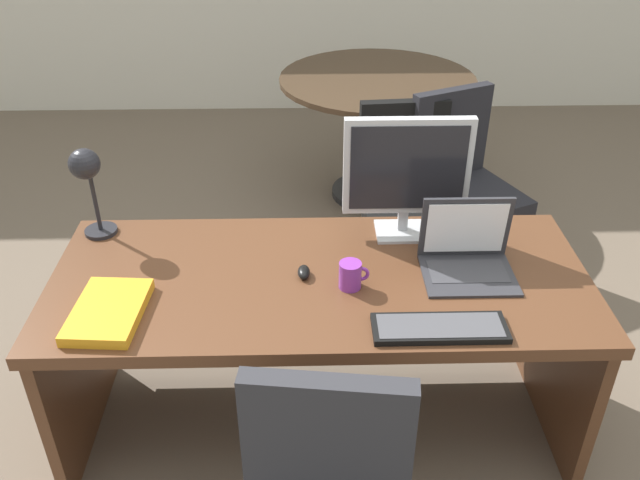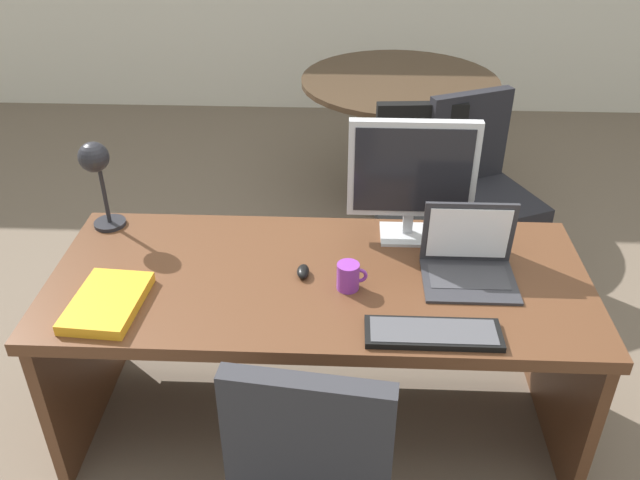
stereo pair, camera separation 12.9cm
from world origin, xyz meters
name	(u,v)px [view 1 (the left image)]	position (x,y,z in m)	size (l,w,h in m)	color
ground	(314,228)	(0.00, 1.50, 0.00)	(12.00, 12.00, 0.00)	#6B5B4C
desk	(320,310)	(0.00, 0.04, 0.54)	(1.84, 0.78, 0.72)	#56331E
monitor	(407,171)	(0.32, 0.27, 0.98)	(0.45, 0.16, 0.46)	#B7BABF
laptop	(467,248)	(0.50, 0.05, 0.80)	(0.31, 0.25, 0.25)	#2D2D33
keyboard	(440,328)	(0.36, -0.30, 0.73)	(0.41, 0.14, 0.02)	black
mouse	(304,273)	(-0.06, 0.00, 0.74)	(0.04, 0.08, 0.03)	black
desk_lamp	(87,175)	(-0.82, 0.28, 0.98)	(0.12, 0.14, 0.36)	black
book	(108,311)	(-0.67, -0.20, 0.74)	(0.23, 0.33, 0.04)	orange
coffee_mug	(351,275)	(0.10, -0.07, 0.77)	(0.10, 0.07, 0.09)	purple
meeting_table	(376,108)	(0.38, 1.91, 0.58)	(1.15, 1.15, 0.77)	black
meeting_chair_near	(461,203)	(0.75, 1.10, 0.39)	(0.61, 0.62, 0.94)	black
meeting_chair_far	(405,213)	(0.45, 1.02, 0.37)	(0.56, 0.56, 0.90)	black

